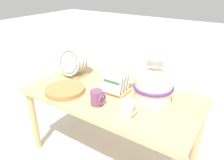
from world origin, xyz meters
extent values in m
plane|color=silver|center=(0.00, 0.00, 0.00)|extent=(14.00, 14.00, 0.00)
cube|color=tan|center=(0.00, 0.00, 0.58)|extent=(1.31, 0.68, 0.03)
cylinder|color=tan|center=(-0.60, -0.29, 0.28)|extent=(0.06, 0.06, 0.56)
cylinder|color=tan|center=(-0.60, 0.29, 0.28)|extent=(0.06, 0.06, 0.56)
cylinder|color=tan|center=(0.60, 0.29, 0.28)|extent=(0.06, 0.06, 0.56)
cylinder|color=white|center=(0.29, 0.07, 0.69)|extent=(0.26, 0.26, 0.18)
cone|color=white|center=(0.29, 0.07, 0.82)|extent=(0.26, 0.26, 0.09)
cylinder|color=white|center=(0.29, 0.07, 0.89)|extent=(0.11, 0.11, 0.06)
torus|color=white|center=(0.29, 0.07, 0.92)|extent=(0.16, 0.16, 0.02)
torus|color=#60337A|center=(0.29, 0.07, 0.71)|extent=(0.28, 0.28, 0.02)
cube|color=tan|center=(-0.46, 0.10, 0.61)|extent=(0.19, 0.14, 0.02)
cylinder|color=tan|center=(-0.53, 0.16, 0.65)|extent=(0.01, 0.01, 0.06)
cylinder|color=tan|center=(-0.40, 0.16, 0.65)|extent=(0.01, 0.01, 0.06)
cylinder|color=white|center=(-0.46, 0.04, 0.73)|extent=(0.23, 0.07, 0.22)
torus|color=#38703D|center=(-0.46, 0.04, 0.73)|extent=(0.20, 0.07, 0.19)
cylinder|color=white|center=(-0.46, 0.08, 0.73)|extent=(0.23, 0.07, 0.22)
cylinder|color=white|center=(-0.46, 0.12, 0.73)|extent=(0.23, 0.07, 0.22)
cylinder|color=white|center=(-0.46, 0.16, 0.73)|extent=(0.23, 0.07, 0.22)
cube|color=tan|center=(0.01, 0.04, 0.61)|extent=(0.19, 0.14, 0.02)
cylinder|color=tan|center=(-0.06, 0.10, 0.65)|extent=(0.01, 0.01, 0.06)
cylinder|color=tan|center=(0.08, 0.10, 0.65)|extent=(0.01, 0.01, 0.06)
cube|color=white|center=(0.01, -0.02, 0.70)|extent=(0.16, 0.05, 0.16)
cube|color=white|center=(0.01, 0.02, 0.70)|extent=(0.16, 0.05, 0.16)
cube|color=white|center=(0.01, 0.06, 0.70)|extent=(0.16, 0.05, 0.16)
cube|color=white|center=(0.01, 0.10, 0.70)|extent=(0.16, 0.05, 0.16)
cube|color=#38703D|center=(0.01, -0.02, 0.70)|extent=(0.14, 0.01, 0.02)
cylinder|color=#AD7F47|center=(-0.31, -0.18, 0.60)|extent=(0.29, 0.29, 0.01)
cylinder|color=#AD7F47|center=(-0.31, -0.18, 0.61)|extent=(0.29, 0.29, 0.01)
cylinder|color=#AD7F47|center=(-0.31, -0.18, 0.62)|extent=(0.29, 0.29, 0.01)
cylinder|color=#AD7F47|center=(-0.31, -0.18, 0.63)|extent=(0.29, 0.29, 0.01)
cylinder|color=#7A4770|center=(0.00, -0.19, 0.65)|extent=(0.09, 0.09, 0.10)
torus|color=#7A4770|center=(0.04, -0.19, 0.65)|extent=(0.02, 0.08, 0.08)
cylinder|color=silver|center=(0.24, -0.18, 0.65)|extent=(0.09, 0.09, 0.10)
torus|color=silver|center=(0.28, -0.18, 0.65)|extent=(0.02, 0.08, 0.08)
camera|label=1|loc=(0.79, -1.19, 1.38)|focal=35.00mm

